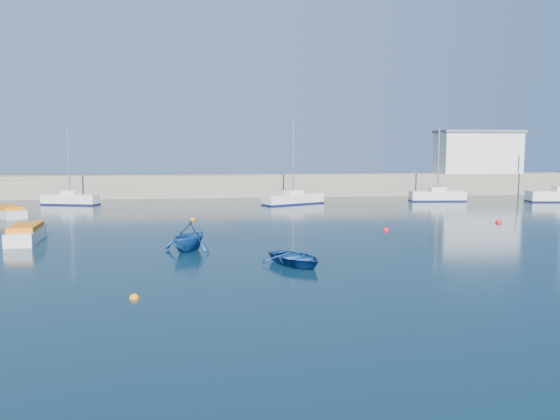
{
  "coord_description": "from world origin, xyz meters",
  "views": [
    {
      "loc": [
        -2.63,
        -19.05,
        5.69
      ],
      "look_at": [
        1.62,
        16.79,
        1.6
      ],
      "focal_mm": 35.0,
      "sensor_mm": 36.0,
      "label": 1
    }
  ],
  "objects": [
    {
      "name": "ground",
      "position": [
        0.0,
        0.0,
        0.0
      ],
      "size": [
        220.0,
        220.0,
        0.0
      ],
      "primitive_type": "plane",
      "color": "#0B212F",
      "rests_on": "ground"
    },
    {
      "name": "back_wall",
      "position": [
        0.0,
        46.0,
        1.3
      ],
      "size": [
        96.0,
        4.5,
        2.6
      ],
      "primitive_type": "cube",
      "color": "gray",
      "rests_on": "ground"
    },
    {
      "name": "harbor_office",
      "position": [
        30.0,
        46.0,
        5.1
      ],
      "size": [
        10.0,
        4.0,
        5.0
      ],
      "primitive_type": "cube",
      "color": "silver",
      "rests_on": "back_wall"
    },
    {
      "name": "sailboat_5",
      "position": [
        -17.27,
        38.13,
        0.58
      ],
      "size": [
        5.91,
        3.14,
        7.59
      ],
      "rotation": [
        0.0,
        0.0,
        1.28
      ],
      "color": "silver",
      "rests_on": "ground"
    },
    {
      "name": "sailboat_6",
      "position": [
        5.27,
        36.01,
        0.58
      ],
      "size": [
        6.66,
        4.6,
        8.56
      ],
      "rotation": [
        0.0,
        0.0,
        2.04
      ],
      "color": "silver",
      "rests_on": "ground"
    },
    {
      "name": "sailboat_7",
      "position": [
        21.25,
        37.39,
        0.61
      ],
      "size": [
        5.98,
        2.03,
        7.85
      ],
      "rotation": [
        0.0,
        0.0,
        1.5
      ],
      "color": "silver",
      "rests_on": "ground"
    },
    {
      "name": "motorboat_1",
      "position": [
        -14.14,
        15.37,
        0.51
      ],
      "size": [
        1.98,
        4.56,
        1.08
      ],
      "rotation": [
        0.0,
        0.0,
        0.1
      ],
      "color": "silver",
      "rests_on": "ground"
    },
    {
      "name": "motorboat_2",
      "position": [
        -19.9,
        28.19,
        0.45
      ],
      "size": [
        4.24,
        4.66,
        0.97
      ],
      "rotation": [
        0.0,
        0.0,
        0.69
      ],
      "color": "silver",
      "rests_on": "ground"
    },
    {
      "name": "dinghy_center",
      "position": [
        1.21,
        6.85,
        0.35
      ],
      "size": [
        3.77,
        4.14,
        0.7
      ],
      "primitive_type": "imported",
      "rotation": [
        0.0,
        0.0,
        0.51
      ],
      "color": "navy",
      "rests_on": "ground"
    },
    {
      "name": "dinghy_left",
      "position": [
        -4.16,
        11.28,
        0.84
      ],
      "size": [
        3.91,
        4.09,
        1.67
      ],
      "primitive_type": "imported",
      "rotation": [
        0.0,
        0.0,
        -0.49
      ],
      "color": "navy",
      "rests_on": "ground"
    },
    {
      "name": "buoy_0",
      "position": [
        -5.77,
        1.71,
        0.0
      ],
      "size": [
        0.38,
        0.38,
        0.38
      ],
      "primitive_type": "sphere",
      "color": "orange",
      "rests_on": "ground"
    },
    {
      "name": "buoy_1",
      "position": [
        9.12,
        17.38,
        0.0
      ],
      "size": [
        0.43,
        0.43,
        0.43
      ],
      "primitive_type": "sphere",
      "color": "red",
      "rests_on": "ground"
    },
    {
      "name": "buoy_3",
      "position": [
        -4.49,
        24.56,
        0.0
      ],
      "size": [
        0.41,
        0.41,
        0.41
      ],
      "primitive_type": "sphere",
      "color": "orange",
      "rests_on": "ground"
    },
    {
      "name": "buoy_4",
      "position": [
        18.95,
        20.16,
        0.0
      ],
      "size": [
        0.5,
        0.5,
        0.5
      ],
      "primitive_type": "sphere",
      "color": "red",
      "rests_on": "ground"
    }
  ]
}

